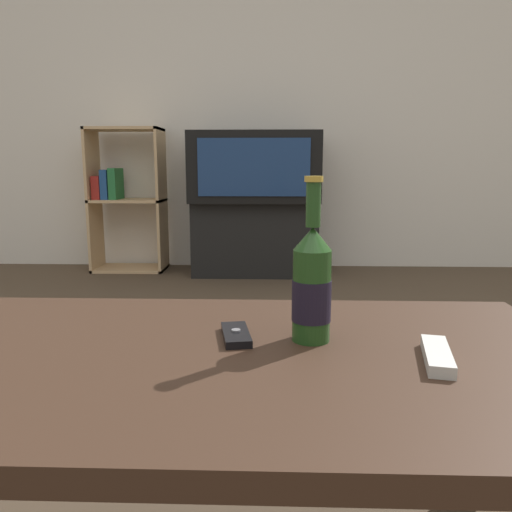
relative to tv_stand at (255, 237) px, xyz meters
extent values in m
cube|color=silver|center=(0.04, 0.29, 1.04)|extent=(8.00, 0.05, 2.60)
cube|color=#332116|center=(0.04, -2.73, 0.17)|extent=(1.24, 0.67, 0.04)
cylinder|color=black|center=(-0.52, -2.46, -0.05)|extent=(0.07, 0.07, 0.41)
cylinder|color=black|center=(0.60, -2.46, -0.05)|extent=(0.07, 0.07, 0.41)
cube|color=black|center=(0.00, 0.00, 0.00)|extent=(0.87, 0.43, 0.52)
cube|color=black|center=(0.00, 0.00, 0.50)|extent=(0.88, 0.58, 0.47)
cube|color=navy|center=(0.00, -0.30, 0.50)|extent=(0.72, 0.01, 0.37)
cube|color=tan|center=(-1.18, 0.08, 0.26)|extent=(0.02, 0.30, 1.03)
cube|color=tan|center=(-0.68, 0.08, 0.26)|extent=(0.02, 0.30, 1.03)
cube|color=tan|center=(-0.93, 0.08, -0.25)|extent=(0.52, 0.30, 0.02)
cube|color=tan|center=(-0.93, 0.08, 0.26)|extent=(0.52, 0.30, 0.02)
cube|color=tan|center=(-0.93, 0.08, 0.76)|extent=(0.52, 0.30, 0.02)
cube|color=maroon|center=(-1.13, 0.08, 0.35)|extent=(0.06, 0.21, 0.17)
cube|color=navy|center=(-1.08, 0.08, 0.37)|extent=(0.05, 0.21, 0.21)
cube|color=#236B38|center=(-1.01, 0.08, 0.38)|extent=(0.05, 0.21, 0.22)
cylinder|color=#1E4219|center=(0.19, -2.67, 0.28)|extent=(0.07, 0.07, 0.17)
cylinder|color=black|center=(0.19, -2.67, 0.27)|extent=(0.07, 0.07, 0.07)
cone|color=#1E4219|center=(0.19, -2.67, 0.38)|extent=(0.07, 0.07, 0.04)
cylinder|color=#1E4219|center=(0.19, -2.67, 0.44)|extent=(0.03, 0.03, 0.08)
cylinder|color=#B79333|center=(0.19, -2.67, 0.48)|extent=(0.03, 0.03, 0.01)
cube|color=black|center=(0.06, -2.67, 0.20)|extent=(0.07, 0.12, 0.01)
cylinder|color=slate|center=(0.06, -2.67, 0.21)|extent=(0.02, 0.02, 0.00)
cube|color=beige|center=(0.39, -2.77, 0.20)|extent=(0.07, 0.15, 0.02)
camera|label=1|loc=(0.12, -3.54, 0.51)|focal=35.00mm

